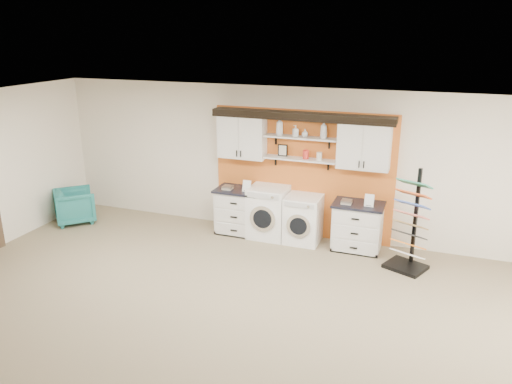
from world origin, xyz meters
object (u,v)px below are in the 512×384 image
at_px(sample_rack, 409,238).
at_px(armchair, 75,206).
at_px(dryer, 303,219).
at_px(base_cabinet_left, 240,211).
at_px(base_cabinet_right, 357,226).
at_px(washer, 268,212).

distance_m(sample_rack, armchair, 6.54).
relative_size(dryer, armchair, 1.17).
relative_size(base_cabinet_left, dryer, 1.02).
bearing_deg(dryer, sample_rack, -13.82).
xyz_separation_m(base_cabinet_right, dryer, (-0.99, -0.00, 0.01)).
bearing_deg(washer, armchair, -170.65).
bearing_deg(armchair, base_cabinet_right, -128.23).
relative_size(washer, armchair, 1.30).
bearing_deg(base_cabinet_right, sample_rack, -27.41).
xyz_separation_m(base_cabinet_right, washer, (-1.68, -0.00, 0.06)).
bearing_deg(base_cabinet_left, dryer, -0.15).
bearing_deg(sample_rack, dryer, -170.40).
bearing_deg(base_cabinet_left, armchair, -169.01).
relative_size(base_cabinet_right, washer, 0.90).
xyz_separation_m(washer, dryer, (0.68, -0.00, -0.05)).
bearing_deg(base_cabinet_right, dryer, -179.80).
height_order(base_cabinet_left, base_cabinet_right, base_cabinet_left).
bearing_deg(armchair, dryer, -126.86).
relative_size(base_cabinet_right, sample_rack, 0.53).
height_order(base_cabinet_left, armchair, base_cabinet_left).
relative_size(base_cabinet_right, dryer, 1.01).
distance_m(base_cabinet_left, base_cabinet_right, 2.26).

